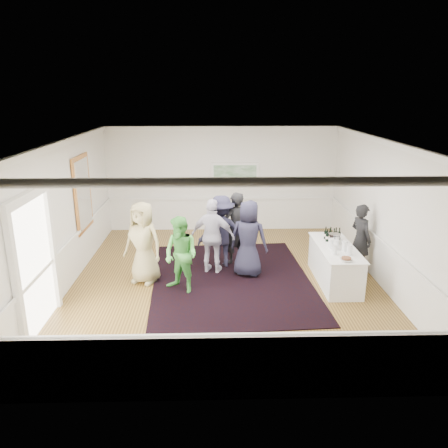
{
  "coord_description": "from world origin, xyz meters",
  "views": [
    {
      "loc": [
        -0.28,
        -9.18,
        4.2
      ],
      "look_at": [
        -0.03,
        0.2,
        1.32
      ],
      "focal_mm": 35.0,
      "sensor_mm": 36.0,
      "label": 1
    }
  ],
  "objects_px": {
    "bartender": "(361,239)",
    "guest_dark_a": "(221,232)",
    "serving_table": "(335,264)",
    "ice_bucket": "(334,239)",
    "guest_lilac": "(213,236)",
    "guest_dark_b": "(235,228)",
    "guest_tan": "(143,243)",
    "guest_green": "(181,255)",
    "nut_bowl": "(346,259)",
    "guest_navy": "(249,239)"
  },
  "relations": [
    {
      "from": "nut_bowl",
      "to": "guest_dark_a",
      "type": "bearing_deg",
      "value": 143.56
    },
    {
      "from": "guest_lilac",
      "to": "guest_dark_b",
      "type": "bearing_deg",
      "value": -118.99
    },
    {
      "from": "guest_green",
      "to": "guest_dark_b",
      "type": "xyz_separation_m",
      "value": [
        1.25,
        1.6,
        0.08
      ]
    },
    {
      "from": "serving_table",
      "to": "bartender",
      "type": "relative_size",
      "value": 1.25
    },
    {
      "from": "guest_lilac",
      "to": "nut_bowl",
      "type": "bearing_deg",
      "value": 166.52
    },
    {
      "from": "guest_tan",
      "to": "nut_bowl",
      "type": "distance_m",
      "value": 4.41
    },
    {
      "from": "serving_table",
      "to": "guest_dark_b",
      "type": "height_order",
      "value": "guest_dark_b"
    },
    {
      "from": "guest_dark_a",
      "to": "guest_navy",
      "type": "xyz_separation_m",
      "value": [
        0.62,
        -0.56,
        0.01
      ]
    },
    {
      "from": "guest_dark_a",
      "to": "ice_bucket",
      "type": "xyz_separation_m",
      "value": [
        2.55,
        -0.85,
        0.07
      ]
    },
    {
      "from": "guest_dark_a",
      "to": "nut_bowl",
      "type": "bearing_deg",
      "value": 133.54
    },
    {
      "from": "guest_tan",
      "to": "guest_lilac",
      "type": "relative_size",
      "value": 1.04
    },
    {
      "from": "guest_green",
      "to": "ice_bucket",
      "type": "xyz_separation_m",
      "value": [
        3.44,
        0.54,
        0.13
      ]
    },
    {
      "from": "guest_green",
      "to": "guest_dark_a",
      "type": "height_order",
      "value": "guest_dark_a"
    },
    {
      "from": "guest_tan",
      "to": "bartender",
      "type": "bearing_deg",
      "value": 27.41
    },
    {
      "from": "serving_table",
      "to": "guest_lilac",
      "type": "bearing_deg",
      "value": 166.97
    },
    {
      "from": "guest_tan",
      "to": "guest_navy",
      "type": "height_order",
      "value": "guest_tan"
    },
    {
      "from": "guest_green",
      "to": "bartender",
      "type": "bearing_deg",
      "value": 48.79
    },
    {
      "from": "serving_table",
      "to": "guest_green",
      "type": "relative_size",
      "value": 1.26
    },
    {
      "from": "guest_tan",
      "to": "guest_green",
      "type": "height_order",
      "value": "guest_tan"
    },
    {
      "from": "nut_bowl",
      "to": "guest_lilac",
      "type": "bearing_deg",
      "value": 151.24
    },
    {
      "from": "guest_green",
      "to": "guest_dark_b",
      "type": "bearing_deg",
      "value": 88.64
    },
    {
      "from": "guest_dark_a",
      "to": "guest_navy",
      "type": "bearing_deg",
      "value": 127.92
    },
    {
      "from": "guest_navy",
      "to": "guest_dark_b",
      "type": "bearing_deg",
      "value": -51.8
    },
    {
      "from": "guest_green",
      "to": "serving_table",
      "type": "bearing_deg",
      "value": 42.92
    },
    {
      "from": "guest_dark_b",
      "to": "ice_bucket",
      "type": "distance_m",
      "value": 2.43
    },
    {
      "from": "bartender",
      "to": "guest_navy",
      "type": "distance_m",
      "value": 2.66
    },
    {
      "from": "guest_lilac",
      "to": "ice_bucket",
      "type": "relative_size",
      "value": 6.94
    },
    {
      "from": "guest_dark_a",
      "to": "ice_bucket",
      "type": "relative_size",
      "value": 6.93
    },
    {
      "from": "bartender",
      "to": "nut_bowl",
      "type": "relative_size",
      "value": 6.52
    },
    {
      "from": "guest_dark_a",
      "to": "guest_lilac",
      "type": "bearing_deg",
      "value": 50.92
    },
    {
      "from": "ice_bucket",
      "to": "guest_navy",
      "type": "bearing_deg",
      "value": 171.64
    },
    {
      "from": "serving_table",
      "to": "guest_tan",
      "type": "distance_m",
      "value": 4.36
    },
    {
      "from": "guest_dark_a",
      "to": "nut_bowl",
      "type": "xyz_separation_m",
      "value": [
        2.53,
        -1.87,
        -0.01
      ]
    },
    {
      "from": "serving_table",
      "to": "guest_navy",
      "type": "bearing_deg",
      "value": 167.1
    },
    {
      "from": "guest_lilac",
      "to": "guest_navy",
      "type": "bearing_deg",
      "value": -178.05
    },
    {
      "from": "bartender",
      "to": "ice_bucket",
      "type": "relative_size",
      "value": 6.52
    },
    {
      "from": "ice_bucket",
      "to": "guest_green",
      "type": "bearing_deg",
      "value": -171.03
    },
    {
      "from": "guest_dark_b",
      "to": "guest_dark_a",
      "type": "bearing_deg",
      "value": 0.57
    },
    {
      "from": "guest_green",
      "to": "guest_dark_a",
      "type": "distance_m",
      "value": 1.65
    },
    {
      "from": "guest_tan",
      "to": "guest_dark_b",
      "type": "height_order",
      "value": "guest_tan"
    },
    {
      "from": "ice_bucket",
      "to": "guest_lilac",
      "type": "bearing_deg",
      "value": 170.13
    },
    {
      "from": "serving_table",
      "to": "guest_dark_a",
      "type": "height_order",
      "value": "guest_dark_a"
    },
    {
      "from": "serving_table",
      "to": "ice_bucket",
      "type": "relative_size",
      "value": 8.13
    },
    {
      "from": "bartender",
      "to": "guest_dark_b",
      "type": "distance_m",
      "value": 3.0
    },
    {
      "from": "ice_bucket",
      "to": "serving_table",
      "type": "bearing_deg",
      "value": -88.1
    },
    {
      "from": "bartender",
      "to": "guest_dark_b",
      "type": "relative_size",
      "value": 0.92
    },
    {
      "from": "bartender",
      "to": "guest_dark_a",
      "type": "xyz_separation_m",
      "value": [
        -3.28,
        0.49,
        0.05
      ]
    },
    {
      "from": "bartender",
      "to": "guest_dark_a",
      "type": "bearing_deg",
      "value": 58.77
    },
    {
      "from": "guest_dark_a",
      "to": "guest_dark_b",
      "type": "distance_m",
      "value": 0.42
    },
    {
      "from": "serving_table",
      "to": "guest_tan",
      "type": "height_order",
      "value": "guest_tan"
    }
  ]
}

